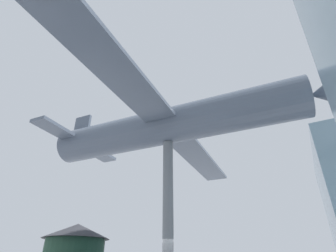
# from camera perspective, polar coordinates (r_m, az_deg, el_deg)

# --- Properties ---
(support_pylon_central) EXTENTS (0.48, 0.48, 6.99)m
(support_pylon_central) POSITION_cam_1_polar(r_m,az_deg,el_deg) (12.12, 0.00, -18.76)
(support_pylon_central) COLOR slate
(support_pylon_central) RESTS_ON ground_plane
(suspended_airplane) EXTENTS (19.86, 15.10, 2.89)m
(suspended_airplane) POSITION_cam_1_polar(r_m,az_deg,el_deg) (13.49, 1.17, 0.28)
(suspended_airplane) COLOR #4C5666
(suspended_airplane) RESTS_ON support_pylon_central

